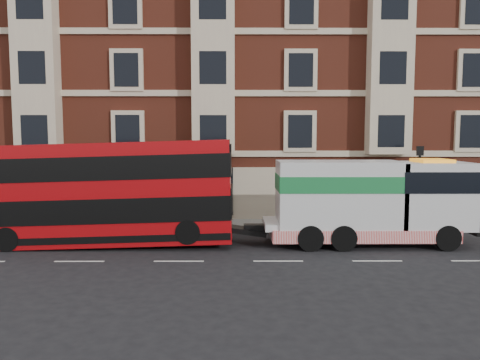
% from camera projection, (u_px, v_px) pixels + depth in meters
% --- Properties ---
extents(ground, '(120.00, 120.00, 0.00)m').
position_uv_depth(ground, '(179.00, 261.00, 18.79)').
color(ground, black).
rests_on(ground, ground).
extents(sidewalk, '(90.00, 3.00, 0.15)m').
position_uv_depth(sidewalk, '(196.00, 225.00, 26.25)').
color(sidewalk, slate).
rests_on(sidewalk, ground).
extents(victorian_terrace, '(45.00, 12.00, 20.40)m').
position_uv_depth(victorian_terrace, '(211.00, 64.00, 32.79)').
color(victorian_terrace, brown).
rests_on(victorian_terrace, ground).
extents(lamp_post_west, '(0.35, 0.15, 4.35)m').
position_uv_depth(lamp_post_west, '(79.00, 181.00, 24.68)').
color(lamp_post_west, black).
rests_on(lamp_post_west, sidewalk).
extents(lamp_post_east, '(0.35, 0.15, 4.35)m').
position_uv_depth(lamp_post_east, '(419.00, 181.00, 24.78)').
color(lamp_post_east, black).
rests_on(lamp_post_east, sidewalk).
extents(double_decker_bus, '(11.65, 2.68, 4.72)m').
position_uv_depth(double_decker_bus, '(104.00, 191.00, 21.39)').
color(double_decker_bus, '#A1080D').
rests_on(double_decker_bus, ground).
extents(tow_truck, '(9.33, 2.76, 3.89)m').
position_uv_depth(tow_truck, '(367.00, 201.00, 21.50)').
color(tow_truck, silver).
rests_on(tow_truck, ground).
extents(pedestrian, '(0.68, 0.64, 1.56)m').
position_uv_depth(pedestrian, '(61.00, 213.00, 24.82)').
color(pedestrian, black).
rests_on(pedestrian, sidewalk).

